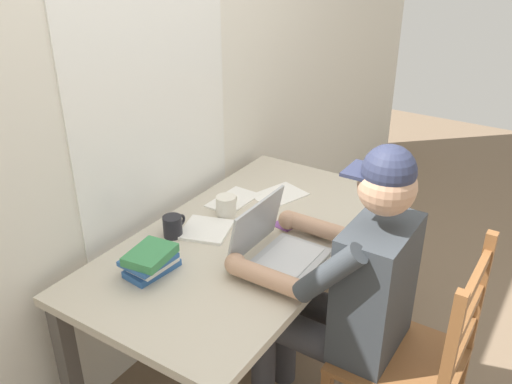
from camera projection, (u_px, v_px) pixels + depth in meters
ground_plane at (249, 364)px, 2.56m from camera, size 8.00×8.00×0.00m
back_wall at (149, 76)px, 2.21m from camera, size 6.00×0.08×2.60m
desk at (249, 252)px, 2.29m from camera, size 1.49×0.79×0.70m
seated_person at (347, 285)px, 1.98m from camera, size 0.50×0.60×1.25m
wooden_chair at (415, 362)px, 1.94m from camera, size 0.42×0.42×0.94m
laptop at (274, 247)px, 2.06m from camera, size 0.33×0.28×0.23m
computer_mouse at (321, 229)px, 2.26m from camera, size 0.06×0.10×0.03m
coffee_mug_white at (226, 206)px, 2.38m from camera, size 0.12×0.09×0.09m
coffee_mug_dark at (173, 226)px, 2.22m from camera, size 0.12×0.08×0.09m
book_stack_main at (151, 261)px, 1.98m from camera, size 0.22×0.17×0.11m
paper_pile_near_laptop at (233, 200)px, 2.51m from camera, size 0.25×0.15×0.01m
paper_pile_back_corner at (279, 195)px, 2.56m from camera, size 0.28×0.23×0.01m
paper_pile_side at (206, 230)px, 2.27m from camera, size 0.24×0.24×0.01m
landscape_photo_print at (288, 223)px, 2.34m from camera, size 0.14×0.11×0.00m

